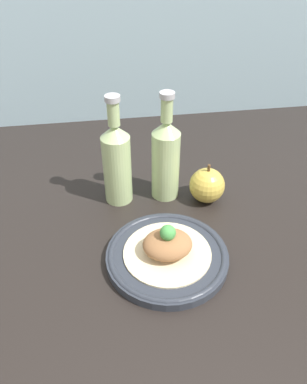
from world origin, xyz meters
The scene contains 6 objects.
ground_plane centered at (0.00, 0.00, -2.00)cm, with size 180.00×110.00×4.00cm, color black.
plate centered at (0.04, -13.13, 1.20)cm, with size 24.88×24.88×2.25cm.
plated_food centered at (0.04, -13.13, 4.09)cm, with size 17.82×17.82×7.35cm.
cider_bottle_left centered at (-8.04, 8.68, 10.81)cm, with size 6.65×6.65×26.81cm.
cider_bottle_right centered at (3.43, 8.68, 10.81)cm, with size 6.65×6.65×26.81cm.
apple centered at (12.99, 4.98, 4.27)cm, with size 8.53×8.53×10.16cm.
Camera 1 is at (-10.62, -64.36, 57.80)cm, focal length 35.00 mm.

